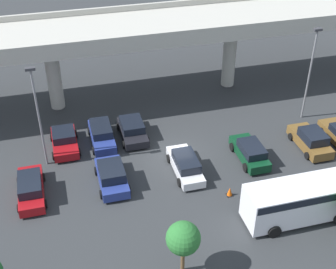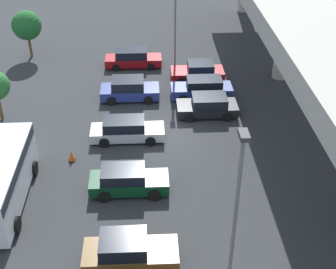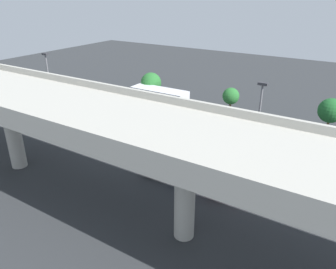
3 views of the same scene
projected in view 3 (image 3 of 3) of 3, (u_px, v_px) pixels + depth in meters
The scene contains 18 objects.
ground_plane at pixel (162, 145), 33.35m from camera, with size 109.27×109.27×0.00m, color #2D3033.
highway_overpass at pixel (79, 116), 22.71m from camera, with size 52.29×7.71×7.85m.
parked_car_0 at pixel (279, 159), 29.10m from camera, with size 2.00×4.87×1.56m.
parked_car_1 at pixel (226, 178), 26.29m from camera, with size 2.23×4.33×1.50m.
parked_car_2 at pixel (192, 167), 27.77m from camera, with size 2.01×4.70×1.59m.
parked_car_3 at pixel (165, 160), 28.98m from camera, with size 2.22×4.37×1.49m.
parked_car_4 at pixel (171, 131), 34.89m from camera, with size 1.99×4.88×1.51m.
parked_car_5 at pixel (130, 122), 37.35m from camera, with size 2.00×4.51×1.55m.
parked_car_6 at pixel (94, 113), 39.84m from camera, with size 2.12×4.51×1.70m.
parked_car_7 at pixel (77, 109), 41.25m from camera, with size 2.08×4.51×1.55m.
parked_car_8 at pixel (220, 143), 32.05m from camera, with size 2.21×4.47×1.64m.
shuttle_bus at pixel (159, 97), 42.57m from camera, with size 7.68×2.74×2.80m.
lamp_post_near_aisle at pixel (50, 86), 35.51m from camera, with size 0.70×0.35×8.48m.
lamp_post_mid_lot at pixel (258, 127), 25.25m from camera, with size 0.70×0.35×8.35m.
tree_front_left at pixel (331, 111), 34.14m from camera, with size 2.60×2.60×4.27m.
tree_front_centre at pixel (231, 96), 39.60m from camera, with size 2.03×2.03×3.75m.
tree_front_right at pixel (151, 83), 45.15m from camera, with size 2.83×2.83×4.14m.
traffic_cone at pixel (170, 120), 38.78m from camera, with size 0.44×0.44×0.70m.
Camera 3 is at (-16.55, 25.04, 14.58)m, focal length 35.00 mm.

